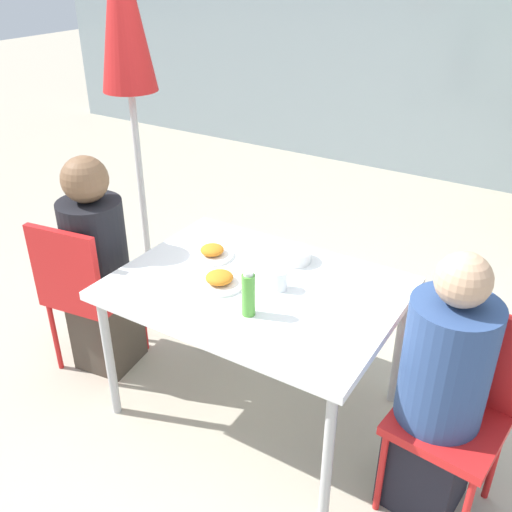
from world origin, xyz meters
The scene contains 13 objects.
ground_plane centered at (0.00, 0.00, 0.00)m, with size 24.00×24.00×0.00m, color #B2A893.
building_facade centered at (0.00, 3.78, 1.50)m, with size 10.00×0.20×3.00m.
dining_table centered at (0.00, 0.00, 0.67)m, with size 1.27×0.93×0.72m.
chair_left centered at (-0.93, -0.21, 0.53)m, with size 0.45×0.45×0.89m.
person_left centered at (-0.89, -0.12, 0.58)m, with size 0.33×0.33×1.21m.
chair_right centered at (0.95, -0.03, 0.53)m, with size 0.44×0.44×0.89m.
person_right centered at (0.89, -0.10, 0.56)m, with size 0.33×0.33×1.18m.
closed_umbrella centered at (-1.32, 0.70, 1.67)m, with size 0.36×0.36×2.28m.
plate_0 centered at (-0.33, 0.12, 0.74)m, with size 0.21×0.21×0.06m.
plate_1 centered at (-0.14, -0.08, 0.75)m, with size 0.23×0.23×0.06m.
bottle centered at (0.09, -0.21, 0.82)m, with size 0.06×0.06×0.21m.
drinking_cup centered at (0.11, 0.03, 0.77)m, with size 0.07×0.07×0.09m.
salad_bowl centered at (0.04, 0.29, 0.75)m, with size 0.16×0.16×0.06m.
Camera 1 is at (1.16, -1.87, 2.08)m, focal length 40.00 mm.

